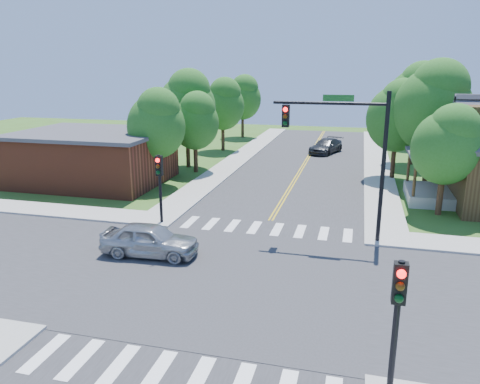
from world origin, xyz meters
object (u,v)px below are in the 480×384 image
(signal_pole_nw, at_px, (159,176))
(car_silver, at_px, (150,240))
(signal_pole_se, at_px, (398,305))
(signal_mast_ne, at_px, (347,142))
(car_dgrey, at_px, (326,146))

(signal_pole_nw, relative_size, car_silver, 0.86)
(signal_pole_se, bearing_deg, car_silver, 144.64)
(signal_mast_ne, distance_m, car_silver, 10.11)
(signal_mast_ne, height_order, signal_pole_se, signal_mast_ne)
(signal_pole_se, height_order, car_dgrey, signal_pole_se)
(signal_pole_se, relative_size, signal_pole_nw, 1.00)
(signal_pole_se, bearing_deg, signal_mast_ne, 98.56)
(signal_mast_ne, height_order, signal_pole_nw, signal_mast_ne)
(signal_mast_ne, bearing_deg, car_silver, -153.19)
(car_dgrey, bearing_deg, signal_mast_ne, -64.10)
(signal_pole_nw, bearing_deg, signal_pole_se, -45.00)
(signal_pole_nw, xyz_separation_m, car_dgrey, (6.99, 23.44, -1.97))
(signal_pole_se, bearing_deg, signal_pole_nw, 135.00)
(signal_pole_se, xyz_separation_m, car_dgrey, (-4.21, 34.64, -1.97))
(signal_pole_nw, distance_m, car_dgrey, 24.54)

